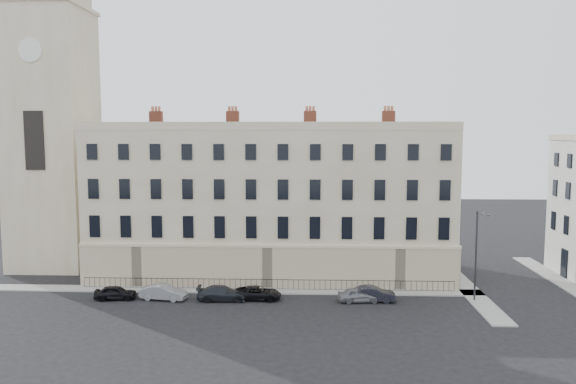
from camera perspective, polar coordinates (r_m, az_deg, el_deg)
name	(u,v)px	position (r m, az deg, el deg)	size (l,w,h in m)	color
ground	(333,309)	(48.46, 4.57, -11.74)	(160.00, 160.00, 0.00)	black
terrace	(272,203)	(58.67, -1.65, -1.09)	(36.22, 12.22, 17.00)	#C0AE8F
church_tower	(51,97)	(66.45, -22.97, 8.92)	(8.00, 8.13, 44.00)	#C0AE8F
pavement_terrace	(224,290)	(53.80, -6.51, -9.88)	(48.00, 2.00, 0.12)	gray
pavement_east_return	(463,284)	(58.02, 17.35, -8.94)	(2.00, 24.00, 0.12)	gray
pavement_adjacent	(558,280)	(63.13, 25.76, -8.05)	(2.00, 20.00, 0.12)	gray
railings	(267,284)	(53.59, -2.16, -9.36)	(35.00, 0.04, 0.96)	black
car_a	(116,293)	(52.93, -17.11, -9.74)	(1.48, 3.67, 1.25)	black
car_b	(164,292)	(51.79, -12.53, -9.91)	(1.43, 4.09, 1.35)	gray
car_c	(223,293)	(50.72, -6.67, -10.18)	(1.82, 4.48, 1.30)	black
car_d	(258,293)	(50.73, -3.11, -10.21)	(1.96, 4.26, 1.18)	black
car_e	(359,295)	(50.36, 7.22, -10.32)	(1.49, 3.71, 1.26)	slate
car_f	(373,294)	(50.64, 8.59, -10.21)	(1.41, 4.05, 1.34)	black
streetlamp	(477,252)	(51.79, 18.64, -5.79)	(0.81, 1.64, 8.02)	#2D2E33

